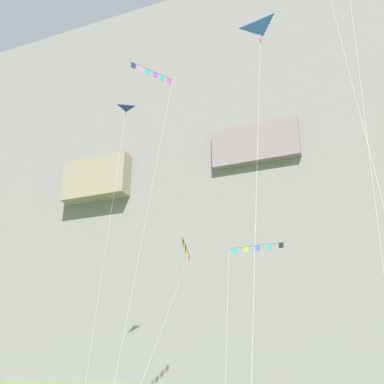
% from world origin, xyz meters
% --- Properties ---
extents(cliff_face, '(180.00, 24.33, 71.86)m').
position_xyz_m(cliff_face, '(0.02, 66.78, 35.94)').
color(cliff_face, slate).
rests_on(cliff_face, ground).
extents(kite_banner_near_cliff, '(3.40, 6.80, 12.48)m').
position_xyz_m(kite_banner_near_cliff, '(-2.55, 32.92, 11.91)').
color(kite_banner_near_cliff, black).
rests_on(kite_banner_near_cliff, ground).
extents(kite_delta_high_center, '(1.87, 5.74, 29.78)m').
position_xyz_m(kite_delta_high_center, '(-10.74, 33.97, 28.72)').
color(kite_delta_high_center, navy).
rests_on(kite_delta_high_center, ground).
extents(kite_banner_far_right, '(2.74, 6.83, 29.39)m').
position_xyz_m(kite_banner_far_right, '(-4.07, 27.47, 27.87)').
color(kite_banner_far_right, black).
rests_on(kite_banner_far_right, ground).
extents(kite_banner_upper_mid, '(4.45, 3.61, 10.27)m').
position_xyz_m(kite_banner_upper_mid, '(5.36, 26.65, 9.26)').
color(kite_banner_upper_mid, black).
rests_on(kite_banner_upper_mid, ground).
extents(kite_delta_low_right, '(2.01, 6.09, 22.17)m').
position_xyz_m(kite_delta_low_right, '(8.47, 19.28, 21.60)').
color(kite_delta_low_right, blue).
rests_on(kite_delta_low_right, ground).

